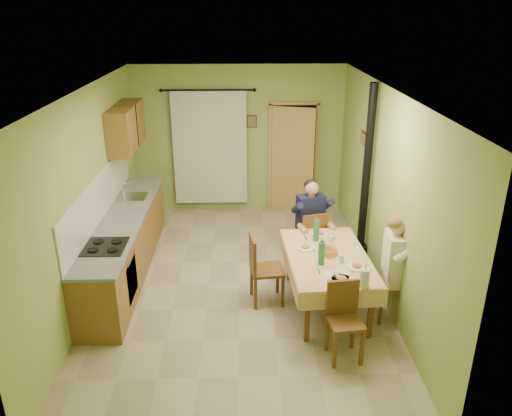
{
  "coord_description": "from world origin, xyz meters",
  "views": [
    {
      "loc": [
        0.07,
        -6.37,
        3.78
      ],
      "look_at": [
        0.25,
        0.1,
        1.15
      ],
      "focal_mm": 35.0,
      "sensor_mm": 36.0,
      "label": 1
    }
  ],
  "objects_px": {
    "chair_near": "(344,336)",
    "stove_flue": "(364,202)",
    "man_right": "(397,257)",
    "chair_far": "(310,251)",
    "chair_right": "(393,297)",
    "dining_table": "(326,281)",
    "chair_left": "(266,282)",
    "man_far": "(311,215)"
  },
  "relations": [
    {
      "from": "chair_near",
      "to": "stove_flue",
      "type": "distance_m",
      "value": 2.5
    },
    {
      "from": "chair_near",
      "to": "man_right",
      "type": "xyz_separation_m",
      "value": [
        0.77,
        0.79,
        0.59
      ]
    },
    {
      "from": "chair_far",
      "to": "man_right",
      "type": "height_order",
      "value": "man_right"
    },
    {
      "from": "chair_near",
      "to": "stove_flue",
      "type": "height_order",
      "value": "stove_flue"
    },
    {
      "from": "stove_flue",
      "to": "chair_far",
      "type": "bearing_deg",
      "value": -169.17
    },
    {
      "from": "chair_right",
      "to": "chair_near",
      "type": "bearing_deg",
      "value": 138.29
    },
    {
      "from": "chair_right",
      "to": "dining_table",
      "type": "bearing_deg",
      "value": 74.67
    },
    {
      "from": "chair_far",
      "to": "chair_left",
      "type": "bearing_deg",
      "value": -142.19
    },
    {
      "from": "chair_right",
      "to": "chair_left",
      "type": "xyz_separation_m",
      "value": [
        -1.63,
        0.43,
        0.0
      ]
    },
    {
      "from": "chair_left",
      "to": "chair_far",
      "type": "bearing_deg",
      "value": 134.74
    },
    {
      "from": "man_far",
      "to": "dining_table",
      "type": "bearing_deg",
      "value": -99.6
    },
    {
      "from": "dining_table",
      "to": "stove_flue",
      "type": "bearing_deg",
      "value": 56.02
    },
    {
      "from": "dining_table",
      "to": "man_right",
      "type": "height_order",
      "value": "man_right"
    },
    {
      "from": "stove_flue",
      "to": "chair_right",
      "type": "bearing_deg",
      "value": -86.45
    },
    {
      "from": "chair_right",
      "to": "stove_flue",
      "type": "relative_size",
      "value": 0.35
    },
    {
      "from": "chair_right",
      "to": "chair_far",
      "type": "bearing_deg",
      "value": 37.34
    },
    {
      "from": "dining_table",
      "to": "chair_left",
      "type": "relative_size",
      "value": 1.81
    },
    {
      "from": "chair_near",
      "to": "man_far",
      "type": "height_order",
      "value": "man_far"
    },
    {
      "from": "man_right",
      "to": "chair_right",
      "type": "bearing_deg",
      "value": -90.0
    },
    {
      "from": "chair_left",
      "to": "man_right",
      "type": "distance_m",
      "value": 1.77
    },
    {
      "from": "chair_left",
      "to": "stove_flue",
      "type": "relative_size",
      "value": 0.35
    },
    {
      "from": "chair_near",
      "to": "man_far",
      "type": "distance_m",
      "value": 2.22
    },
    {
      "from": "chair_left",
      "to": "man_right",
      "type": "bearing_deg",
      "value": 68.23
    },
    {
      "from": "man_far",
      "to": "stove_flue",
      "type": "bearing_deg",
      "value": -4.06
    },
    {
      "from": "dining_table",
      "to": "chair_near",
      "type": "xyz_separation_m",
      "value": [
        0.04,
        -1.06,
        -0.09
      ]
    },
    {
      "from": "chair_far",
      "to": "chair_right",
      "type": "bearing_deg",
      "value": -69.98
    },
    {
      "from": "chair_far",
      "to": "chair_right",
      "type": "distance_m",
      "value": 1.62
    },
    {
      "from": "chair_near",
      "to": "chair_left",
      "type": "height_order",
      "value": "chair_left"
    },
    {
      "from": "chair_near",
      "to": "man_right",
      "type": "distance_m",
      "value": 1.25
    },
    {
      "from": "chair_left",
      "to": "chair_near",
      "type": "bearing_deg",
      "value": 27.76
    },
    {
      "from": "dining_table",
      "to": "man_right",
      "type": "bearing_deg",
      "value": -21.87
    },
    {
      "from": "man_right",
      "to": "man_far",
      "type": "bearing_deg",
      "value": 36.79
    },
    {
      "from": "chair_left",
      "to": "man_far",
      "type": "bearing_deg",
      "value": 135.26
    },
    {
      "from": "chair_near",
      "to": "chair_right",
      "type": "height_order",
      "value": "chair_right"
    },
    {
      "from": "chair_far",
      "to": "man_right",
      "type": "xyz_separation_m",
      "value": [
        0.89,
        -1.34,
        0.59
      ]
    },
    {
      "from": "dining_table",
      "to": "chair_near",
      "type": "distance_m",
      "value": 1.07
    },
    {
      "from": "dining_table",
      "to": "chair_far",
      "type": "height_order",
      "value": "chair_far"
    },
    {
      "from": "chair_far",
      "to": "chair_right",
      "type": "xyz_separation_m",
      "value": [
        0.91,
        -1.34,
        0.0
      ]
    },
    {
      "from": "chair_right",
      "to": "chair_left",
      "type": "distance_m",
      "value": 1.68
    },
    {
      "from": "chair_near",
      "to": "man_far",
      "type": "xyz_separation_m",
      "value": [
        -0.12,
        2.14,
        0.59
      ]
    },
    {
      "from": "chair_right",
      "to": "stove_flue",
      "type": "distance_m",
      "value": 1.67
    },
    {
      "from": "dining_table",
      "to": "chair_left",
      "type": "distance_m",
      "value": 0.82
    }
  ]
}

